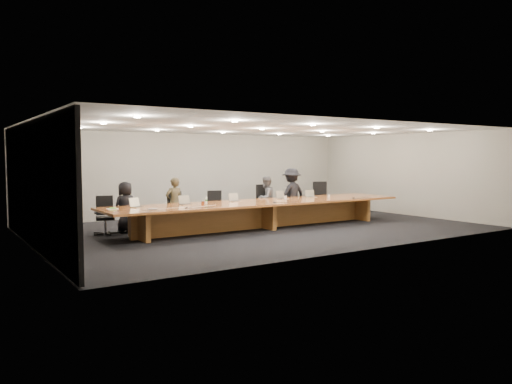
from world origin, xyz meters
TOP-DOWN VIEW (x-y plane):
  - ground at (0.00, 0.00)m, footprint 12.00×12.00m
  - back_wall at (0.00, 4.00)m, footprint 12.00×0.02m
  - left_wall_panel at (-5.94, 0.00)m, footprint 0.08×7.84m
  - conference_table at (0.00, 0.00)m, footprint 9.00×1.80m
  - chair_far_left at (-4.06, 1.20)m, footprint 0.63×0.63m
  - chair_left at (-1.96, 1.33)m, footprint 0.58×0.58m
  - chair_mid_left at (-0.75, 1.28)m, footprint 0.62×0.62m
  - chair_mid_right at (1.03, 1.22)m, footprint 0.68×0.68m
  - chair_right at (2.29, 1.35)m, footprint 0.68×0.68m
  - chair_far_right at (3.38, 1.29)m, footprint 0.74×0.74m
  - person_a at (-3.50, 1.26)m, footprint 0.73×0.55m
  - person_b at (-2.11, 1.24)m, footprint 0.55×0.39m
  - person_c at (0.98, 1.21)m, footprint 0.83×0.74m
  - person_d at (1.95, 1.17)m, footprint 1.12×0.73m
  - laptop_a at (-3.50, 0.33)m, footprint 0.38×0.34m
  - laptop_b at (-2.20, 0.28)m, footprint 0.34×0.26m
  - laptop_c at (-0.61, 0.41)m, footprint 0.32×0.24m
  - laptop_d at (1.01, 0.38)m, footprint 0.35×0.28m
  - laptop_e at (2.09, 0.35)m, footprint 0.33×0.27m
  - water_bottle at (-1.63, 0.25)m, footprint 0.07×0.07m
  - amber_mug at (-1.86, 0.01)m, footprint 0.08×0.08m
  - paper_cup_near at (0.97, 0.19)m, footprint 0.10×0.10m
  - paper_cup_far at (2.53, 0.03)m, footprint 0.08×0.08m
  - notepad at (-4.17, 0.24)m, footprint 0.26×0.21m
  - lime_gadget at (-4.15, 0.23)m, footprint 0.17×0.12m
  - av_box at (-3.42, -0.48)m, footprint 0.26×0.23m
  - mic_left at (-2.58, -0.53)m, footprint 0.12×0.12m
  - mic_center at (0.06, -0.53)m, footprint 0.16×0.16m
  - mic_right at (2.98, -0.58)m, footprint 0.13×0.13m

SIDE VIEW (x-z plane):
  - ground at x=0.00m, z-range 0.00..0.00m
  - chair_far_left at x=-4.06m, z-range 0.00..1.02m
  - chair_mid_left at x=-0.75m, z-range 0.00..1.03m
  - conference_table at x=0.00m, z-range 0.15..0.90m
  - chair_left at x=-1.96m, z-range 0.00..1.05m
  - chair_right at x=2.29m, z-range 0.00..1.07m
  - chair_mid_right at x=1.03m, z-range 0.00..1.17m
  - chair_far_right at x=3.38m, z-range 0.00..1.18m
  - person_a at x=-3.50m, z-range 0.00..1.35m
  - person_c at x=0.98m, z-range 0.00..1.40m
  - person_b at x=-2.11m, z-range 0.00..1.43m
  - notepad at x=-4.17m, z-range 0.75..0.77m
  - mic_left at x=-2.58m, z-range 0.75..0.78m
  - mic_right at x=2.98m, z-range 0.75..0.78m
  - mic_center at x=0.06m, z-range 0.75..0.78m
  - av_box at x=-3.42m, z-range 0.75..0.78m
  - lime_gadget at x=-4.15m, z-range 0.77..0.79m
  - paper_cup_far at x=2.53m, z-range 0.75..0.83m
  - amber_mug at x=-1.86m, z-range 0.75..0.85m
  - paper_cup_near at x=0.97m, z-range 0.75..0.85m
  - person_d at x=1.95m, z-range 0.00..1.64m
  - water_bottle at x=-1.63m, z-range 0.75..0.94m
  - laptop_e at x=2.09m, z-range 0.75..0.99m
  - laptop_c at x=-0.61m, z-range 0.75..0.99m
  - laptop_a at x=-3.50m, z-range 0.75..1.00m
  - laptop_d at x=1.01m, z-range 0.75..1.00m
  - laptop_b at x=-2.20m, z-range 0.75..1.00m
  - left_wall_panel at x=-5.94m, z-range 0.00..2.74m
  - back_wall at x=0.00m, z-range 0.00..2.80m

